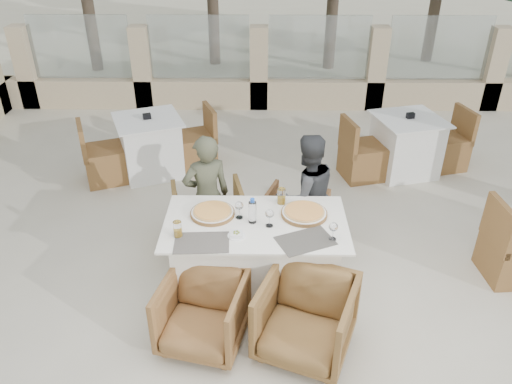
{
  "coord_description": "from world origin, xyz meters",
  "views": [
    {
      "loc": [
        0.06,
        -3.61,
        3.2
      ],
      "look_at": [
        0.01,
        0.29,
        0.9
      ],
      "focal_mm": 35.0,
      "sensor_mm": 36.0,
      "label": 1
    }
  ],
  "objects_px": {
    "armchair_far_right": "(294,219)",
    "armchair_near_left": "(203,313)",
    "pizza_right": "(304,213)",
    "armchair_near_right": "(306,318)",
    "pizza_left": "(212,212)",
    "wine_glass_near": "(269,217)",
    "armchair_far_left": "(209,218)",
    "diner_right": "(306,196)",
    "water_bottle": "(252,211)",
    "beer_glass_right": "(281,196)",
    "bg_table_a": "(150,146)",
    "beer_glass_left": "(178,229)",
    "diner_left": "(207,196)",
    "dining_table": "(256,257)",
    "bg_table_b": "(405,145)",
    "olive_dish": "(236,234)",
    "wine_glass_corner": "(333,230)",
    "wine_glass_centre": "(239,209)"
  },
  "relations": [
    {
      "from": "bg_table_b",
      "to": "wine_glass_near",
      "type": "bearing_deg",
      "value": -141.15
    },
    {
      "from": "pizza_right",
      "to": "diner_left",
      "type": "relative_size",
      "value": 0.32
    },
    {
      "from": "beer_glass_left",
      "to": "diner_right",
      "type": "distance_m",
      "value": 1.44
    },
    {
      "from": "pizza_left",
      "to": "wine_glass_centre",
      "type": "relative_size",
      "value": 2.15
    },
    {
      "from": "pizza_right",
      "to": "beer_glass_left",
      "type": "height_order",
      "value": "beer_glass_left"
    },
    {
      "from": "olive_dish",
      "to": "diner_left",
      "type": "distance_m",
      "value": 0.91
    },
    {
      "from": "armchair_near_right",
      "to": "wine_glass_near",
      "type": "bearing_deg",
      "value": 135.46
    },
    {
      "from": "pizza_right",
      "to": "diner_left",
      "type": "xyz_separation_m",
      "value": [
        -0.92,
        0.5,
        -0.14
      ]
    },
    {
      "from": "beer_glass_left",
      "to": "bg_table_b",
      "type": "relative_size",
      "value": 0.09
    },
    {
      "from": "diner_right",
      "to": "water_bottle",
      "type": "bearing_deg",
      "value": 28.9
    },
    {
      "from": "armchair_near_left",
      "to": "diner_right",
      "type": "distance_m",
      "value": 1.61
    },
    {
      "from": "pizza_left",
      "to": "wine_glass_corner",
      "type": "distance_m",
      "value": 1.09
    },
    {
      "from": "beer_glass_left",
      "to": "diner_left",
      "type": "height_order",
      "value": "diner_left"
    },
    {
      "from": "wine_glass_near",
      "to": "armchair_far_left",
      "type": "xyz_separation_m",
      "value": [
        -0.61,
        0.77,
        -0.53
      ]
    },
    {
      "from": "bg_table_b",
      "to": "armchair_near_left",
      "type": "bearing_deg",
      "value": -142.48
    },
    {
      "from": "dining_table",
      "to": "bg_table_b",
      "type": "distance_m",
      "value": 3.11
    },
    {
      "from": "wine_glass_corner",
      "to": "beer_glass_left",
      "type": "height_order",
      "value": "wine_glass_corner"
    },
    {
      "from": "bg_table_a",
      "to": "bg_table_b",
      "type": "xyz_separation_m",
      "value": [
        3.37,
        0.07,
        0.0
      ]
    },
    {
      "from": "dining_table",
      "to": "pizza_right",
      "type": "distance_m",
      "value": 0.61
    },
    {
      "from": "water_bottle",
      "to": "diner_right",
      "type": "relative_size",
      "value": 0.18
    },
    {
      "from": "wine_glass_near",
      "to": "armchair_near_right",
      "type": "height_order",
      "value": "wine_glass_near"
    },
    {
      "from": "wine_glass_near",
      "to": "olive_dish",
      "type": "bearing_deg",
      "value": -151.11
    },
    {
      "from": "pizza_left",
      "to": "wine_glass_near",
      "type": "bearing_deg",
      "value": -18.68
    },
    {
      "from": "armchair_near_left",
      "to": "armchair_near_right",
      "type": "height_order",
      "value": "armchair_near_right"
    },
    {
      "from": "pizza_left",
      "to": "bg_table_b",
      "type": "relative_size",
      "value": 0.24
    },
    {
      "from": "pizza_left",
      "to": "wine_glass_centre",
      "type": "distance_m",
      "value": 0.25
    },
    {
      "from": "armchair_near_right",
      "to": "diner_right",
      "type": "distance_m",
      "value": 1.4
    },
    {
      "from": "pizza_left",
      "to": "wine_glass_centre",
      "type": "height_order",
      "value": "wine_glass_centre"
    },
    {
      "from": "dining_table",
      "to": "water_bottle",
      "type": "xyz_separation_m",
      "value": [
        -0.03,
        0.0,
        0.5
      ]
    },
    {
      "from": "armchair_far_left",
      "to": "bg_table_a",
      "type": "distance_m",
      "value": 1.88
    },
    {
      "from": "armchair_near_left",
      "to": "armchair_far_right",
      "type": "bearing_deg",
      "value": 73.13
    },
    {
      "from": "armchair_far_right",
      "to": "armchair_near_left",
      "type": "relative_size",
      "value": 0.96
    },
    {
      "from": "diner_left",
      "to": "water_bottle",
      "type": "bearing_deg",
      "value": 106.23
    },
    {
      "from": "armchair_far_left",
      "to": "armchair_near_right",
      "type": "height_order",
      "value": "armchair_far_left"
    },
    {
      "from": "beer_glass_right",
      "to": "armchair_near_left",
      "type": "bearing_deg",
      "value": -124.56
    },
    {
      "from": "pizza_right",
      "to": "armchair_near_right",
      "type": "distance_m",
      "value": 0.94
    },
    {
      "from": "wine_glass_near",
      "to": "diner_left",
      "type": "relative_size",
      "value": 0.14
    },
    {
      "from": "armchair_far_right",
      "to": "olive_dish",
      "type": "bearing_deg",
      "value": 80.45
    },
    {
      "from": "beer_glass_right",
      "to": "bg_table_a",
      "type": "distance_m",
      "value": 2.66
    },
    {
      "from": "armchair_far_left",
      "to": "diner_left",
      "type": "relative_size",
      "value": 0.56
    },
    {
      "from": "water_bottle",
      "to": "diner_right",
      "type": "bearing_deg",
      "value": 51.18
    },
    {
      "from": "wine_glass_near",
      "to": "wine_glass_corner",
      "type": "relative_size",
      "value": 1.0
    },
    {
      "from": "dining_table",
      "to": "bg_table_a",
      "type": "xyz_separation_m",
      "value": [
        -1.42,
        2.35,
        0.0
      ]
    },
    {
      "from": "armchair_far_left",
      "to": "diner_right",
      "type": "height_order",
      "value": "diner_right"
    },
    {
      "from": "bg_table_b",
      "to": "diner_right",
      "type": "bearing_deg",
      "value": -144.16
    },
    {
      "from": "beer_glass_left",
      "to": "diner_left",
      "type": "relative_size",
      "value": 0.11
    },
    {
      "from": "armchair_far_left",
      "to": "diner_left",
      "type": "distance_m",
      "value": 0.33
    },
    {
      "from": "pizza_right",
      "to": "bg_table_b",
      "type": "bearing_deg",
      "value": 56.42
    },
    {
      "from": "diner_right",
      "to": "bg_table_b",
      "type": "height_order",
      "value": "diner_right"
    },
    {
      "from": "armchair_far_right",
      "to": "diner_left",
      "type": "bearing_deg",
      "value": 29.02
    }
  ]
}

